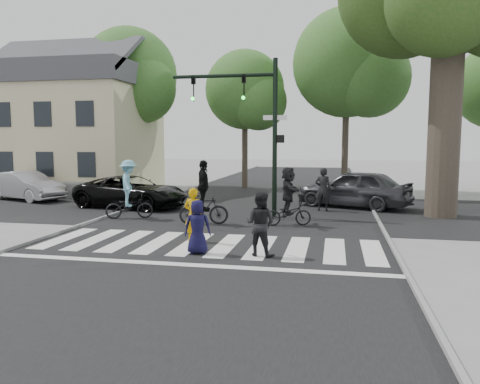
# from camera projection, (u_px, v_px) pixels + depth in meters

# --- Properties ---
(ground) EXTENTS (120.00, 120.00, 0.00)m
(ground) POSITION_uv_depth(u_px,v_px,m) (199.00, 253.00, 12.27)
(ground) COLOR gray
(ground) RESTS_ON ground
(road_stem) EXTENTS (10.00, 70.00, 0.01)m
(road_stem) POSITION_uv_depth(u_px,v_px,m) (237.00, 221.00, 17.14)
(road_stem) COLOR black
(road_stem) RESTS_ON ground
(road_cross) EXTENTS (70.00, 10.00, 0.01)m
(road_cross) POSITION_uv_depth(u_px,v_px,m) (252.00, 209.00, 20.06)
(road_cross) COLOR black
(road_cross) RESTS_ON ground
(curb_left) EXTENTS (0.10, 70.00, 0.10)m
(curb_left) POSITION_uv_depth(u_px,v_px,m) (110.00, 215.00, 18.13)
(curb_left) COLOR gray
(curb_left) RESTS_ON ground
(curb_right) EXTENTS (0.10, 70.00, 0.10)m
(curb_right) POSITION_uv_depth(u_px,v_px,m) (380.00, 225.00, 16.13)
(curb_right) COLOR gray
(curb_right) RESTS_ON ground
(crosswalk) EXTENTS (10.00, 3.85, 0.01)m
(crosswalk) POSITION_uv_depth(u_px,v_px,m) (205.00, 247.00, 12.91)
(crosswalk) COLOR silver
(crosswalk) RESTS_ON ground
(traffic_signal) EXTENTS (4.45, 0.29, 6.00)m
(traffic_signal) POSITION_uv_depth(u_px,v_px,m) (253.00, 115.00, 17.81)
(traffic_signal) COLOR black
(traffic_signal) RESTS_ON ground
(bg_tree_0) EXTENTS (5.46, 5.20, 8.97)m
(bg_tree_0) POSITION_uv_depth(u_px,v_px,m) (63.00, 90.00, 29.90)
(bg_tree_0) COLOR brown
(bg_tree_0) RESTS_ON ground
(bg_tree_1) EXTENTS (6.09, 5.80, 9.80)m
(bg_tree_1) POSITION_uv_depth(u_px,v_px,m) (132.00, 79.00, 28.34)
(bg_tree_1) COLOR brown
(bg_tree_1) RESTS_ON ground
(bg_tree_2) EXTENTS (5.04, 4.80, 8.40)m
(bg_tree_2) POSITION_uv_depth(u_px,v_px,m) (248.00, 93.00, 28.17)
(bg_tree_2) COLOR brown
(bg_tree_2) RESTS_ON ground
(bg_tree_3) EXTENTS (6.30, 6.00, 10.20)m
(bg_tree_3) POSITION_uv_depth(u_px,v_px,m) (353.00, 67.00, 25.53)
(bg_tree_3) COLOR brown
(bg_tree_3) RESTS_ON ground
(house) EXTENTS (8.40, 8.10, 8.82)m
(house) POSITION_uv_depth(u_px,v_px,m) (79.00, 126.00, 27.74)
(house) COLOR beige
(house) RESTS_ON ground
(pedestrian_woman) EXTENTS (0.63, 0.46, 1.59)m
(pedestrian_woman) POSITION_uv_depth(u_px,v_px,m) (194.00, 215.00, 13.51)
(pedestrian_woman) COLOR #C99005
(pedestrian_woman) RESTS_ON ground
(pedestrian_child) EXTENTS (0.77, 0.58, 1.42)m
(pedestrian_child) POSITION_uv_depth(u_px,v_px,m) (198.00, 227.00, 12.12)
(pedestrian_child) COLOR black
(pedestrian_child) RESTS_ON ground
(pedestrian_adult) EXTENTS (0.95, 0.83, 1.66)m
(pedestrian_adult) POSITION_uv_depth(u_px,v_px,m) (260.00, 224.00, 11.89)
(pedestrian_adult) COLOR black
(pedestrian_adult) RESTS_ON ground
(cyclist_left) EXTENTS (1.85, 1.30, 2.22)m
(cyclist_left) POSITION_uv_depth(u_px,v_px,m) (129.00, 193.00, 17.59)
(cyclist_left) COLOR black
(cyclist_left) RESTS_ON ground
(cyclist_mid) EXTENTS (1.79, 1.12, 2.26)m
(cyclist_mid) POSITION_uv_depth(u_px,v_px,m) (204.00, 198.00, 16.39)
(cyclist_mid) COLOR black
(cyclist_mid) RESTS_ON ground
(cyclist_right) EXTENTS (1.70, 1.58, 2.04)m
(cyclist_right) POSITION_uv_depth(u_px,v_px,m) (288.00, 200.00, 16.12)
(cyclist_right) COLOR black
(cyclist_right) RESTS_ON ground
(car_suv) EXTENTS (5.34, 3.14, 1.40)m
(car_suv) POSITION_uv_depth(u_px,v_px,m) (132.00, 192.00, 20.52)
(car_suv) COLOR black
(car_suv) RESTS_ON ground
(car_silver) EXTENTS (4.56, 2.83, 1.42)m
(car_silver) POSITION_uv_depth(u_px,v_px,m) (26.00, 186.00, 23.02)
(car_silver) COLOR #B1B0B6
(car_silver) RESTS_ON ground
(car_grey) EXTENTS (5.29, 3.65, 1.67)m
(car_grey) POSITION_uv_depth(u_px,v_px,m) (354.00, 189.00, 20.55)
(car_grey) COLOR #323237
(car_grey) RESTS_ON ground
(bystander_dark) EXTENTS (0.72, 0.52, 1.82)m
(bystander_dark) POSITION_uv_depth(u_px,v_px,m) (323.00, 189.00, 19.49)
(bystander_dark) COLOR black
(bystander_dark) RESTS_ON ground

